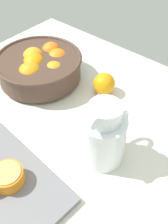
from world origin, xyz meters
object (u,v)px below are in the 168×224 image
Objects in this scene: loose_orange_1 at (104,84)px; juice_pitcher at (103,139)px; fruit_bowl at (40,67)px; orange_half_2 at (8,176)px.

juice_pitcher is at bearing -53.66° from loose_orange_1.
fruit_bowl is 4.09× the size of loose_orange_1.
fruit_bowl is at bearing 161.32° from juice_pitcher.
juice_pitcher is 2.64× the size of loose_orange_1.
juice_pitcher reaches higher than loose_orange_1.
fruit_bowl is at bearing -158.03° from loose_orange_1.
juice_pitcher is 23.73cm from orange_half_2.
orange_half_2 is at bearing -118.82° from juice_pitcher.
juice_pitcher reaches higher than fruit_bowl.
orange_half_2 is (-11.33, -20.59, -3.33)cm from juice_pitcher.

